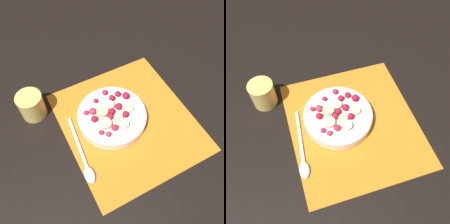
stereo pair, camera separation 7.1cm
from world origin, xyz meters
The scene contains 5 objects.
ground_plane centered at (0.00, 0.00, 0.00)m, with size 3.00×3.00×0.00m, color black.
placemat centered at (0.00, 0.00, 0.00)m, with size 0.41×0.37×0.01m.
fruit_bowl centered at (-0.03, -0.04, 0.03)m, with size 0.20×0.20×0.06m.
spoon centered at (0.06, -0.17, 0.01)m, with size 0.21×0.04×0.01m.
drinking_glass centered at (-0.16, -0.24, 0.04)m, with size 0.08×0.08×0.08m.
Camera 1 is at (0.32, -0.22, 0.65)m, focal length 40.00 mm.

